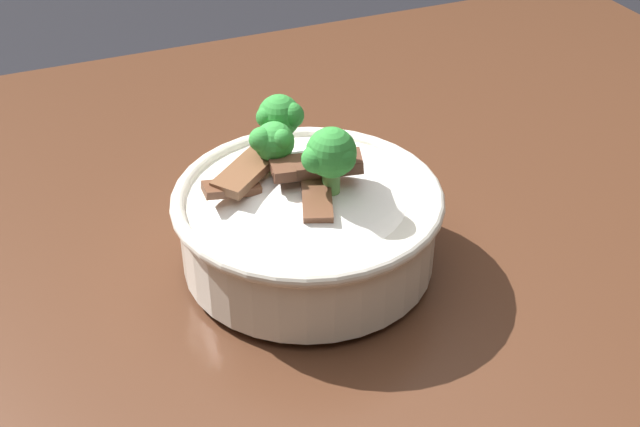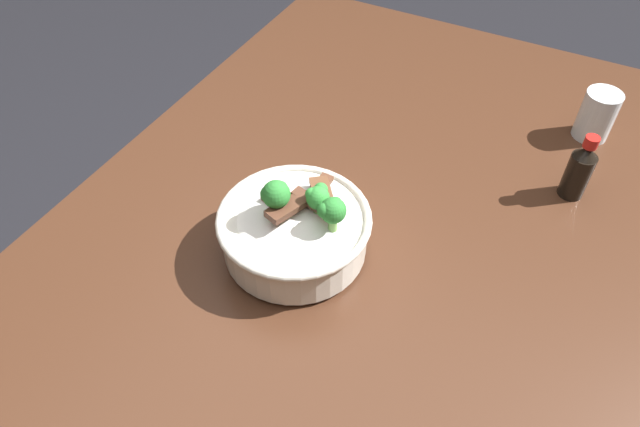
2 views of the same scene
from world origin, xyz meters
name	(u,v)px [view 2 (image 2 of 2)]	position (x,y,z in m)	size (l,w,h in m)	color
dining_table	(340,291)	(0.00, 0.00, 0.69)	(1.41, 0.88, 0.82)	#472819
rice_bowl	(295,227)	(-0.05, 0.05, 0.87)	(0.22, 0.22, 0.14)	silver
drinking_glass	(596,117)	(0.43, -0.29, 0.86)	(0.06, 0.06, 0.09)	white
soy_sauce_bottle	(579,170)	(0.26, -0.29, 0.87)	(0.04, 0.04, 0.12)	black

